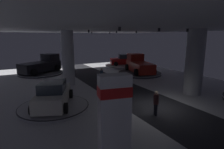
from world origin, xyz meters
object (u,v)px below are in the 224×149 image
Objects in this scene: column_right at (194,62)px; display_platform_deep_left at (41,73)px; visitor_walking_far at (102,75)px; column_left at (68,58)px; display_platform_far_right at (140,73)px; brand_sign_pylon at (114,122)px; display_car_mid_left at (53,95)px; display_platform_deep_right at (124,66)px; pickup_truck_deep_left at (42,65)px; display_car_deep_right at (124,60)px; visitor_walking_near at (156,102)px; display_platform_mid_left at (54,107)px; pickup_truck_far_right at (139,65)px.

display_platform_deep_left is at bearing 124.43° from column_right.
visitor_walking_far is (-5.32, 7.10, -1.84)m from column_right.
column_left is 9.92m from display_platform_far_right.
brand_sign_pylon is at bearing -112.88° from visitor_walking_far.
display_car_mid_left is 0.78× the size of display_platform_deep_right.
visitor_walking_far reaches higher than display_platform_far_right.
pickup_truck_deep_left reaches higher than display_car_mid_left.
column_right is 0.97× the size of display_platform_deep_left.
display_car_mid_left is at bearing -136.60° from display_car_deep_right.
column_left is 1.20× the size of display_car_mid_left.
display_platform_deep_left is at bearing 90.09° from brand_sign_pylon.
pickup_truck_deep_left is 17.89m from visitor_walking_near.
display_car_mid_left is at bearing -139.73° from visitor_walking_far.
display_car_mid_left is 13.20m from display_platform_deep_left.
display_platform_deep_right is at bearing -2.74° from pickup_truck_deep_left.
display_platform_deep_right is 12.60m from display_platform_deep_left.
display_platform_deep_left is 9.63m from visitor_walking_far.
display_platform_deep_right is at bearing 31.76° from column_left.
brand_sign_pylon reaches higher than display_platform_deep_right.
display_platform_far_right is (1.00, 8.92, -2.61)m from column_right.
display_platform_far_right is 3.57× the size of visitor_walking_near.
brand_sign_pylon is 0.80× the size of display_car_deep_right.
column_left reaches higher than display_platform_deep_left.
display_platform_deep_right is 1.29× the size of display_car_deep_right.
display_platform_far_right is (11.40, 13.86, -1.74)m from brand_sign_pylon.
display_platform_deep_right is (13.42, 12.72, -0.82)m from display_car_mid_left.
visitor_walking_near is at bearing -75.91° from pickup_truck_deep_left.
column_right is 6.40m from visitor_walking_near.
column_left reaches higher than display_car_mid_left.
brand_sign_pylon is 0.64× the size of display_platform_far_right.
display_platform_far_right is at bearing 29.19° from display_car_mid_left.
display_platform_mid_left is 2.95× the size of visitor_walking_far.
column_left reaches higher than brand_sign_pylon.
brand_sign_pylon is (-1.86, -13.11, -0.86)m from column_left.
column_left reaches higher than visitor_walking_near.
display_platform_deep_left is 3.57× the size of visitor_walking_near.
pickup_truck_deep_left reaches higher than display_platform_deep_right.
display_car_mid_left is 6.79m from visitor_walking_near.
column_right is 1.17× the size of display_platform_mid_left.
visitor_walking_far is (3.21, -1.08, -1.84)m from column_left.
pickup_truck_far_right is 13.15m from visitor_walking_near.
display_car_deep_right is at bearing 64.50° from visitor_walking_near.
pickup_truck_deep_left is at bearing 85.28° from display_car_mid_left.
visitor_walking_far is at bearing -134.34° from display_car_deep_right.
brand_sign_pylon is at bearing -129.45° from display_platform_far_right.
visitor_walking_near is (5.45, -4.04, -0.12)m from display_car_mid_left.
pickup_truck_far_right is (-1.10, -5.55, 0.06)m from display_car_deep_right.
column_right is 11.54m from brand_sign_pylon.
pickup_truck_far_right is (11.52, -5.99, 1.06)m from display_platform_deep_left.
display_car_deep_right is 10.75m from visitor_walking_far.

